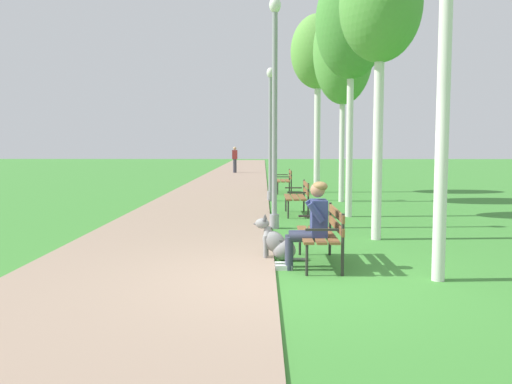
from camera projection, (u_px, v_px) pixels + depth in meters
ground_plane at (296, 282)px, 6.93m from camera, size 120.00×120.00×0.00m
paved_path at (235, 175)px, 30.86m from camera, size 3.60×60.00×0.04m
park_bench_near at (324, 230)px, 7.89m from camera, size 0.55×1.50×0.85m
park_bench_mid at (299, 195)px, 13.51m from camera, size 0.55×1.50×0.85m
park_bench_far at (285, 179)px, 19.73m from camera, size 0.55×1.50×0.85m
person_seated_on_near_bench at (311, 221)px, 7.62m from camera, size 0.74×0.49×1.25m
dog_grey at (277, 243)px, 8.22m from camera, size 0.83×0.35×0.71m
lamp_post_near at (275, 111)px, 11.14m from camera, size 0.24×0.24×4.77m
lamp_post_mid at (270, 133)px, 16.72m from camera, size 0.24×0.24×4.14m
birch_tree_second at (380, 8)px, 9.67m from camera, size 1.48×1.60×5.30m
birch_tree_third at (351, 24)px, 12.81m from camera, size 1.71×1.54×6.03m
birch_tree_fourth at (343, 52)px, 16.27m from camera, size 1.83×1.98×6.19m
birch_tree_fifth at (318, 53)px, 19.56m from camera, size 2.00×1.79×6.51m
pedestrian_distant at (235, 160)px, 33.21m from camera, size 0.32×0.22×1.65m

